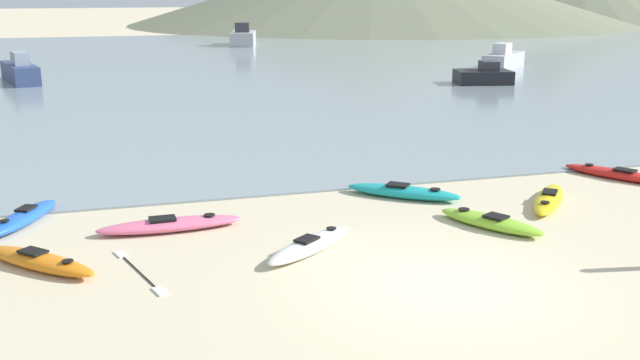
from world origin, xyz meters
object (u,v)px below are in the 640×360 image
Objects in this scene: moored_boat_1 at (243,37)px; loose_paddle at (139,272)px; kayak_on_sand_3 at (491,222)px; kayak_on_sand_0 at (403,192)px; kayak_on_sand_2 at (619,174)px; kayak_on_sand_6 at (39,261)px; kayak_on_sand_4 at (170,225)px; moored_boat_2 at (484,76)px; kayak_on_sand_7 at (549,199)px; moored_boat_0 at (20,71)px; moored_boat_3 at (504,59)px; kayak_on_sand_1 at (311,245)px; kayak_on_sand_5 at (24,217)px.

moored_boat_1 is 2.09× the size of loose_paddle.
kayak_on_sand_0 is at bearing 107.67° from kayak_on_sand_3.
kayak_on_sand_2 is 0.57× the size of moored_boat_1.
kayak_on_sand_6 is 2.09m from loose_paddle.
kayak_on_sand_0 is 6.38m from kayak_on_sand_4.
moored_boat_2 reaches higher than kayak_on_sand_6.
kayak_on_sand_4 reaches higher than kayak_on_sand_7.
loose_paddle is at bearing -165.81° from kayak_on_sand_2.
kayak_on_sand_7 is 55.43m from moored_boat_1.
kayak_on_sand_6 is 0.47× the size of moored_boat_1.
moored_boat_0 is 31.13m from moored_boat_3.
kayak_on_sand_6 is at bearing -163.50° from kayak_on_sand_0.
moored_boat_0 is 27.01m from moored_boat_2.
kayak_on_sand_3 is (4.51, 0.37, -0.01)m from kayak_on_sand_1.
kayak_on_sand_0 is at bearing -2.61° from kayak_on_sand_5.
kayak_on_sand_0 is 0.90× the size of kayak_on_sand_2.
kayak_on_sand_0 is 1.02× the size of kayak_on_sand_5.
moored_boat_0 reaches higher than kayak_on_sand_4.
kayak_on_sand_2 is at bearing 26.93° from kayak_on_sand_3.
kayak_on_sand_0 is 0.84× the size of moored_boat_2.
moored_boat_0 is 30.36m from moored_boat_1.
kayak_on_sand_1 is at bearing -40.20° from kayak_on_sand_4.
moored_boat_0 is at bearing 94.48° from kayak_on_sand_5.
moored_boat_0 is (-2.26, 28.80, 0.52)m from kayak_on_sand_5.
moored_boat_0 reaches higher than moored_boat_2.
moored_boat_0 is at bearing 94.96° from kayak_on_sand_6.
moored_boat_3 reaches higher than kayak_on_sand_4.
moored_boat_1 is (2.83, 55.35, 0.67)m from kayak_on_sand_7.
kayak_on_sand_6 is at bearing -170.36° from kayak_on_sand_2.
kayak_on_sand_6 is 32.05m from moored_boat_0.
moored_boat_3 is (31.11, -1.29, -0.02)m from moored_boat_0.
moored_boat_1 is at bearing 83.42° from kayak_on_sand_0.
moored_boat_2 is (13.82, 20.79, 0.35)m from kayak_on_sand_0.
kayak_on_sand_3 reaches higher than loose_paddle.
kayak_on_sand_2 is 0.93× the size of moored_boat_2.
kayak_on_sand_4 is 0.58× the size of moored_boat_0.
kayak_on_sand_4 is 1.25× the size of kayak_on_sand_6.
kayak_on_sand_0 is 24.97m from moored_boat_2.
kayak_on_sand_6 reaches higher than kayak_on_sand_3.
loose_paddle is (-26.43, -31.47, -0.65)m from moored_boat_3.
kayak_on_sand_0 is 1.09× the size of kayak_on_sand_6.
kayak_on_sand_4 is 0.59× the size of moored_boat_1.
kayak_on_sand_1 is at bearing -6.91° from kayak_on_sand_6.
kayak_on_sand_1 is (-3.56, -3.35, -0.01)m from kayak_on_sand_0.
moored_boat_1 is at bearing 103.06° from moored_boat_2.
kayak_on_sand_1 is 4.53m from kayak_on_sand_3.
loose_paddle is at bearing -81.87° from moored_boat_0.
kayak_on_sand_4 is (-7.25, 1.94, 0.00)m from kayak_on_sand_3.
kayak_on_sand_1 reaches higher than kayak_on_sand_2.
kayak_on_sand_6 reaches higher than kayak_on_sand_2.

